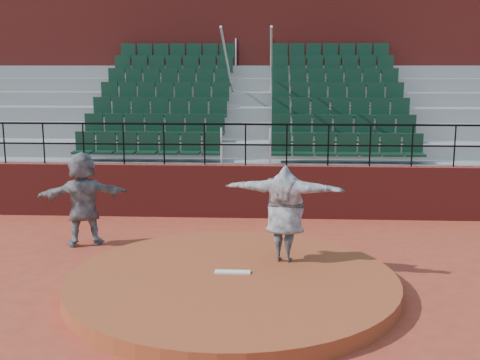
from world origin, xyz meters
name	(u,v)px	position (x,y,z in m)	size (l,w,h in m)	color
ground	(232,290)	(0.00, 0.00, 0.00)	(90.00, 90.00, 0.00)	#A73B25
pitchers_mound	(232,283)	(0.00, 0.00, 0.12)	(5.50, 5.50, 0.25)	#9B4422
pitching_rubber	(233,272)	(0.00, 0.15, 0.27)	(0.60, 0.15, 0.03)	white
boundary_wall	(245,191)	(0.00, 5.00, 0.65)	(24.00, 0.30, 1.30)	maroon
wall_railing	(246,135)	(0.00, 5.00, 2.03)	(24.04, 0.05, 1.03)	black
seating_deck	(251,141)	(0.00, 8.64, 1.45)	(24.00, 5.97, 4.63)	gray
press_box_facade	(255,70)	(0.00, 12.60, 3.55)	(24.00, 3.00, 7.10)	maroon
pitcher	(285,213)	(0.88, 0.88, 1.11)	(2.12, 0.58, 1.73)	black
fielder	(83,199)	(-3.25, 2.46, 0.98)	(1.83, 0.58, 1.97)	black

